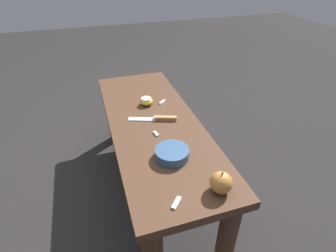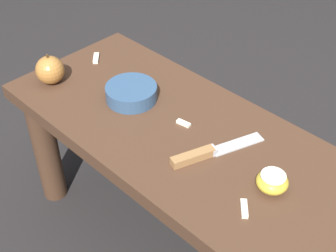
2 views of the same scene
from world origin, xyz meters
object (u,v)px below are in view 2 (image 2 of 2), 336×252
apple_whole (50,70)px  apple_cut (272,182)px  wooden_bench (209,176)px  knife (205,153)px  bowl (132,92)px

apple_whole → apple_cut: size_ratio=1.28×
wooden_bench → knife: 0.10m
knife → apple_cut: apple_cut is taller
apple_whole → bowl: bearing=26.0°
apple_whole → bowl: (0.22, 0.11, -0.02)m
wooden_bench → apple_cut: apple_cut is taller
apple_cut → bowl: 0.46m
wooden_bench → apple_cut: size_ratio=16.85×
knife → apple_cut: (0.17, 0.02, 0.01)m
apple_cut → bowl: same height
wooden_bench → knife: knife is taller
wooden_bench → knife: bearing=-81.5°
apple_whole → apple_cut: apple_whole is taller
knife → wooden_bench: bearing=28.4°
wooden_bench → apple_whole: bearing=-168.3°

